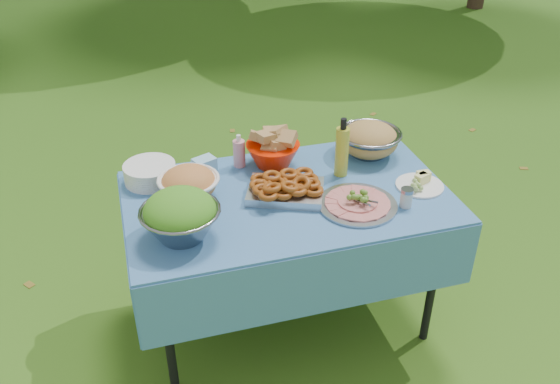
{
  "coord_description": "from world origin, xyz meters",
  "views": [
    {
      "loc": [
        -0.66,
        -2.16,
        2.21
      ],
      "look_at": [
        -0.04,
        0.0,
        0.78
      ],
      "focal_mm": 38.0,
      "sensor_mm": 36.0,
      "label": 1
    }
  ],
  "objects_px": {
    "salad_bowl": "(180,215)",
    "oil_bottle": "(342,147)",
    "bread_bowl": "(273,149)",
    "charcuterie_platter": "(358,198)",
    "plate_stack": "(150,173)",
    "picnic_table": "(287,261)",
    "pasta_bowl_steel": "(369,139)"
  },
  "relations": [
    {
      "from": "salad_bowl",
      "to": "oil_bottle",
      "type": "bearing_deg",
      "value": 19.92
    },
    {
      "from": "bread_bowl",
      "to": "charcuterie_platter",
      "type": "relative_size",
      "value": 0.75
    },
    {
      "from": "plate_stack",
      "to": "bread_bowl",
      "type": "xyz_separation_m",
      "value": [
        0.59,
        -0.01,
        0.04
      ]
    },
    {
      "from": "bread_bowl",
      "to": "picnic_table",
      "type": "bearing_deg",
      "value": -92.1
    },
    {
      "from": "salad_bowl",
      "to": "plate_stack",
      "type": "height_order",
      "value": "salad_bowl"
    },
    {
      "from": "salad_bowl",
      "to": "bread_bowl",
      "type": "xyz_separation_m",
      "value": [
        0.52,
        0.47,
        -0.02
      ]
    },
    {
      "from": "picnic_table",
      "to": "oil_bottle",
      "type": "relative_size",
      "value": 5.0
    },
    {
      "from": "charcuterie_platter",
      "to": "oil_bottle",
      "type": "distance_m",
      "value": 0.3
    },
    {
      "from": "bread_bowl",
      "to": "charcuterie_platter",
      "type": "height_order",
      "value": "bread_bowl"
    },
    {
      "from": "pasta_bowl_steel",
      "to": "oil_bottle",
      "type": "height_order",
      "value": "oil_bottle"
    },
    {
      "from": "oil_bottle",
      "to": "salad_bowl",
      "type": "bearing_deg",
      "value": -160.08
    },
    {
      "from": "pasta_bowl_steel",
      "to": "oil_bottle",
      "type": "relative_size",
      "value": 1.08
    },
    {
      "from": "picnic_table",
      "to": "bread_bowl",
      "type": "bearing_deg",
      "value": 87.9
    },
    {
      "from": "salad_bowl",
      "to": "bread_bowl",
      "type": "bearing_deg",
      "value": 42.35
    },
    {
      "from": "picnic_table",
      "to": "salad_bowl",
      "type": "bearing_deg",
      "value": -160.25
    },
    {
      "from": "bread_bowl",
      "to": "pasta_bowl_steel",
      "type": "distance_m",
      "value": 0.5
    },
    {
      "from": "charcuterie_platter",
      "to": "bread_bowl",
      "type": "bearing_deg",
      "value": 119.63
    },
    {
      "from": "picnic_table",
      "to": "oil_bottle",
      "type": "xyz_separation_m",
      "value": [
        0.3,
        0.11,
        0.53
      ]
    },
    {
      "from": "pasta_bowl_steel",
      "to": "salad_bowl",
      "type": "bearing_deg",
      "value": -156.34
    },
    {
      "from": "pasta_bowl_steel",
      "to": "charcuterie_platter",
      "type": "relative_size",
      "value": 0.9
    },
    {
      "from": "plate_stack",
      "to": "pasta_bowl_steel",
      "type": "xyz_separation_m",
      "value": [
        1.09,
        -0.04,
        0.04
      ]
    },
    {
      "from": "plate_stack",
      "to": "pasta_bowl_steel",
      "type": "bearing_deg",
      "value": -1.95
    },
    {
      "from": "plate_stack",
      "to": "oil_bottle",
      "type": "xyz_separation_m",
      "value": [
        0.88,
        -0.19,
        0.1
      ]
    },
    {
      "from": "plate_stack",
      "to": "charcuterie_platter",
      "type": "height_order",
      "value": "plate_stack"
    },
    {
      "from": "pasta_bowl_steel",
      "to": "charcuterie_platter",
      "type": "xyz_separation_m",
      "value": [
        -0.24,
        -0.43,
        -0.04
      ]
    },
    {
      "from": "bread_bowl",
      "to": "charcuterie_platter",
      "type": "xyz_separation_m",
      "value": [
        0.26,
        -0.46,
        -0.05
      ]
    },
    {
      "from": "salad_bowl",
      "to": "bread_bowl",
      "type": "relative_size",
      "value": 1.22
    },
    {
      "from": "picnic_table",
      "to": "pasta_bowl_steel",
      "type": "xyz_separation_m",
      "value": [
        0.51,
        0.26,
        0.47
      ]
    },
    {
      "from": "salad_bowl",
      "to": "picnic_table",
      "type": "bearing_deg",
      "value": 19.75
    },
    {
      "from": "charcuterie_platter",
      "to": "plate_stack",
      "type": "bearing_deg",
      "value": 151.36
    },
    {
      "from": "oil_bottle",
      "to": "plate_stack",
      "type": "bearing_deg",
      "value": 167.87
    },
    {
      "from": "picnic_table",
      "to": "pasta_bowl_steel",
      "type": "height_order",
      "value": "pasta_bowl_steel"
    }
  ]
}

